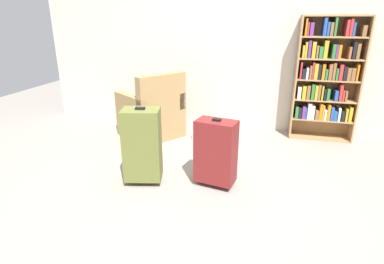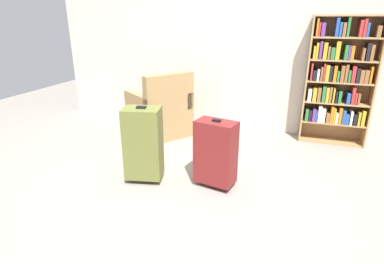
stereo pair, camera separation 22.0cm
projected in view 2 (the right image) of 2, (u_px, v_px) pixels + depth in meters
The scene contains 7 objects.
ground_plane at pixel (181, 196), 2.93m from camera, with size 9.55×9.55×0.00m, color gray.
back_wall at pixel (233, 38), 4.40m from camera, with size 5.46×0.10×2.60m, color beige.
bookshelf at pixel (338, 79), 3.95m from camera, with size 0.81×0.28×1.60m.
armchair at pixel (160, 113), 4.36m from camera, with size 0.98×0.98×0.90m.
mug at pixel (202, 135), 4.30m from camera, with size 0.12×0.08×0.10m.
suitcase_olive at pixel (143, 143), 3.09m from camera, with size 0.40×0.32×0.78m.
suitcase_dark_red at pixel (216, 152), 2.99m from camera, with size 0.42×0.29×0.69m.
Camera 2 is at (0.91, -2.39, 1.57)m, focal length 29.29 mm.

